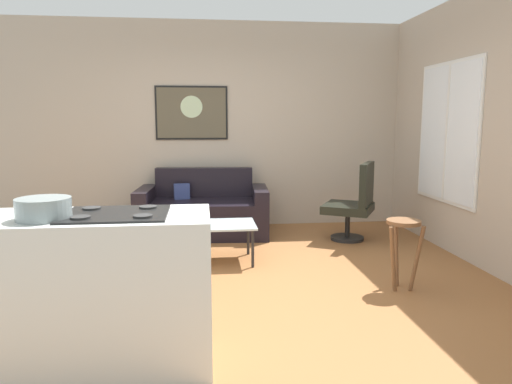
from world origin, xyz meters
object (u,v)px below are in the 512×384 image
object	(u,v)px
coffee_table	(209,227)
bar_stool	(403,237)
armchair	(355,203)
wall_painting	(192,113)
couch	(203,212)
mixing_bowl	(44,209)

from	to	relation	value
coffee_table	bar_stool	size ratio (longest dim) A/B	1.56
armchair	wall_painting	xyz separation A→B (m)	(-1.99, 1.02, 1.10)
coffee_table	wall_painting	xyz separation A→B (m)	(-0.19, 1.72, 1.20)
couch	coffee_table	xyz separation A→B (m)	(0.05, -1.23, 0.08)
wall_painting	couch	bearing A→B (deg)	-75.05
bar_stool	mixing_bowl	distance (m)	2.90
bar_stool	wall_painting	size ratio (longest dim) A/B	0.64
couch	wall_painting	distance (m)	1.38
coffee_table	couch	bearing A→B (deg)	92.47
coffee_table	armchair	bearing A→B (deg)	21.44
mixing_bowl	wall_painting	world-z (taller)	wall_painting
armchair	bar_stool	xyz separation A→B (m)	(-0.13, -1.72, -0.00)
armchair	mixing_bowl	size ratio (longest dim) A/B	3.24
couch	mixing_bowl	xyz separation A→B (m)	(-0.89, -3.37, 0.70)
wall_painting	coffee_table	bearing A→B (deg)	-83.85
armchair	bar_stool	distance (m)	1.73
coffee_table	bar_stool	distance (m)	1.96
wall_painting	mixing_bowl	bearing A→B (deg)	-101.11
coffee_table	mixing_bowl	bearing A→B (deg)	-113.77
couch	mixing_bowl	bearing A→B (deg)	-104.83
armchair	coffee_table	bearing A→B (deg)	-158.56
wall_painting	bar_stool	bearing A→B (deg)	-55.82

